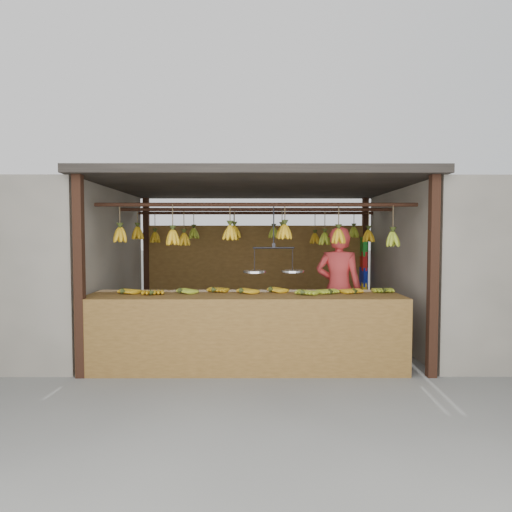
{
  "coord_description": "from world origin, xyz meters",
  "views": [
    {
      "loc": [
        -0.02,
        -6.31,
        1.62
      ],
      "look_at": [
        0.0,
        0.3,
        1.3
      ],
      "focal_mm": 30.0,
      "sensor_mm": 36.0,
      "label": 1
    }
  ],
  "objects": [
    {
      "name": "balance_scale",
      "position": [
        0.22,
        -1.0,
        1.21
      ],
      "size": [
        0.76,
        0.34,
        0.85
      ],
      "color": "black",
      "rests_on": "ground"
    },
    {
      "name": "neighbor_right",
      "position": [
        3.6,
        0.0,
        1.15
      ],
      "size": [
        3.0,
        3.0,
        2.3
      ],
      "primitive_type": "cube",
      "color": "slate",
      "rests_on": "ground"
    },
    {
      "name": "stall",
      "position": [
        0.0,
        0.33,
        1.97
      ],
      "size": [
        4.3,
        3.3,
        2.4
      ],
      "color": "black",
      "rests_on": "ground"
    },
    {
      "name": "ground",
      "position": [
        0.0,
        0.0,
        0.0
      ],
      "size": [
        80.0,
        80.0,
        0.0
      ],
      "primitive_type": "plane",
      "color": "#5B5B57"
    },
    {
      "name": "bag_bundles",
      "position": [
        1.94,
        1.35,
        1.01
      ],
      "size": [
        0.08,
        0.26,
        1.15
      ],
      "color": "#199926",
      "rests_on": "ground"
    },
    {
      "name": "neighbor_left",
      "position": [
        -3.6,
        0.0,
        1.15
      ],
      "size": [
        3.0,
        3.0,
        2.3
      ],
      "primitive_type": "cube",
      "color": "slate",
      "rests_on": "ground"
    },
    {
      "name": "hanging_bananas",
      "position": [
        -0.01,
        -0.0,
        1.62
      ],
      "size": [
        3.6,
        2.24,
        0.39
      ],
      "color": "#C69215",
      "rests_on": "ground"
    },
    {
      "name": "counter",
      "position": [
        -0.14,
        -1.23,
        0.72
      ],
      "size": [
        3.81,
        0.87,
        0.96
      ],
      "color": "brown",
      "rests_on": "ground"
    },
    {
      "name": "vendor",
      "position": [
        1.15,
        -0.36,
        0.87
      ],
      "size": [
        0.74,
        0.6,
        1.74
      ],
      "primitive_type": "imported",
      "rotation": [
        0.0,
        0.0,
        2.81
      ],
      "color": "#BF3333",
      "rests_on": "ground"
    }
  ]
}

